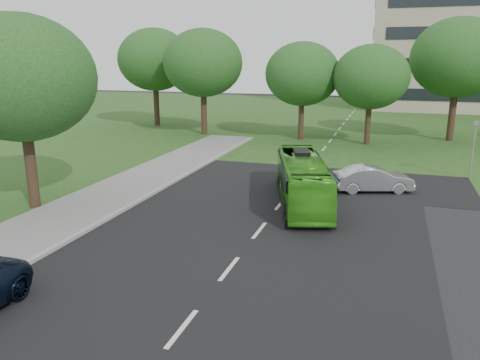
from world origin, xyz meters
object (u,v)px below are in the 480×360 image
Objects in this scene: tree_park_b at (303,74)px; camera_pole at (474,142)px; tree_park_d at (458,58)px; sedan at (373,179)px; bus at (302,180)px; tree_park_a at (203,63)px; tree_park_c at (371,77)px; tree_park_f at (155,60)px; tree_side_near at (21,78)px.

camera_pole is (12.74, -11.40, -3.57)m from tree_park_b.
tree_park_d reaches higher than sedan.
bus is (3.74, -19.40, -4.68)m from tree_park_b.
tree_park_b is 20.30m from bus.
tree_park_a is at bearing 178.79° from tree_park_b.
tree_park_a is at bearing 176.38° from tree_park_c.
bus is 12.09m from camera_pole.
tree_park_f is 2.89× the size of camera_pole.
tree_park_f reaches higher than tree_park_a.
tree_park_b is at bearing 84.61° from bus.
tree_park_f is 2.40× the size of sedan.
camera_pole is (6.77, -10.61, -3.40)m from tree_park_c.
sedan is at bearing -43.99° from tree_park_a.
tree_park_f is at bearing 30.33° from sedan.
tree_park_f is at bearing 114.91° from bus.
tree_park_b is (9.65, -0.20, -0.92)m from tree_park_a.
sedan is 7.43m from camera_pole.
tree_park_b is at bearing -165.19° from tree_park_d.
tree_park_d is 2.98× the size of camera_pole.
tree_park_c is 1.94× the size of sedan.
tree_park_d is at bearing 30.92° from tree_park_c.
tree_park_c is 16.06m from sedan.
tree_park_c is at bearing -15.30° from sedan.
tree_side_near is 2.15× the size of sedan.
tree_park_f is 32.04m from sedan.
bus is (20.66, -23.59, -5.88)m from tree_park_f.
tree_park_a is 22.93m from tree_park_d.
tree_park_c reaches higher than sedan.
tree_park_d is at bearing 8.14° from tree_park_a.
tree_park_b reaches higher than tree_park_c.
tree_park_c is at bearing -3.62° from tree_park_a.
tree_park_c is 0.90× the size of tree_side_near.
tree_side_near is at bearing -88.41° from tree_park_a.
tree_park_b is at bearing 172.50° from tree_park_c.
tree_park_a is 1.07× the size of tree_side_near.
sedan is at bearing -106.90° from tree_park_d.
tree_park_c is (15.62, -0.99, -1.09)m from tree_park_a.
tree_park_f is at bearing 167.73° from tree_park_c.
tree_park_a is 9.70m from tree_park_b.
bus is 4.83m from sedan.
tree_park_f is at bearing 105.64° from tree_side_near.
tree_side_near is 1.07× the size of bus.
tree_park_f is (-22.89, 4.98, 1.37)m from tree_park_c.
camera_pole reaches higher than sedan.
camera_pole is (9.00, 8.00, 1.11)m from bus.
tree_park_c is 13.04m from camera_pole.
sedan is at bearing -65.98° from tree_park_b.
tree_park_d is 29.96m from tree_park_f.
tree_side_near is at bearing -110.38° from tree_park_b.
tree_park_a is 24.39m from tree_side_near.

